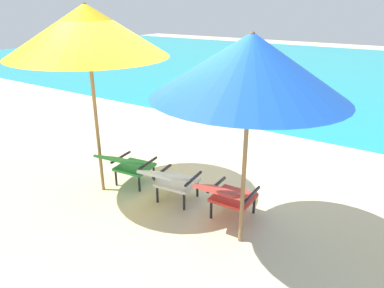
% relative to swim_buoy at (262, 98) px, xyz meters
% --- Properties ---
extents(ground_plane, '(40.00, 40.00, 0.00)m').
position_rel_swim_buoy_xyz_m(ground_plane, '(1.29, -1.82, -0.10)').
color(ground_plane, beige).
extents(ocean_band, '(40.00, 18.00, 0.01)m').
position_rel_swim_buoy_xyz_m(ocean_band, '(1.29, 6.59, -0.09)').
color(ocean_band, teal).
rests_on(ocean_band, ground_plane).
extents(swim_buoy, '(1.60, 0.18, 0.18)m').
position_rel_swim_buoy_xyz_m(swim_buoy, '(0.00, 0.00, 0.00)').
color(swim_buoy, yellow).
rests_on(swim_buoy, ocean_band).
extents(lounge_chair_left, '(0.65, 0.94, 0.68)m').
position_rel_swim_buoy_xyz_m(lounge_chair_left, '(0.45, -6.11, 0.31)').
color(lounge_chair_left, '#338E3D').
rests_on(lounge_chair_left, ground_plane).
extents(lounge_chair_center, '(0.64, 0.93, 0.68)m').
position_rel_swim_buoy_xyz_m(lounge_chair_center, '(1.32, -6.15, 0.31)').
color(lounge_chair_center, silver).
rests_on(lounge_chair_center, ground_plane).
extents(lounge_chair_right, '(0.57, 0.89, 0.68)m').
position_rel_swim_buoy_xyz_m(lounge_chair_right, '(2.18, -6.09, 0.31)').
color(lounge_chair_right, red).
rests_on(lounge_chair_right, ground_plane).
extents(beach_umbrella_left, '(2.92, 2.91, 2.73)m').
position_rel_swim_buoy_xyz_m(beach_umbrella_left, '(0.16, -6.39, 2.28)').
color(beach_umbrella_left, olive).
rests_on(beach_umbrella_left, ground_plane).
extents(beach_umbrella_right, '(2.76, 2.77, 2.47)m').
position_rel_swim_buoy_xyz_m(beach_umbrella_right, '(2.52, -6.36, 2.02)').
color(beach_umbrella_right, olive).
rests_on(beach_umbrella_right, ground_plane).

